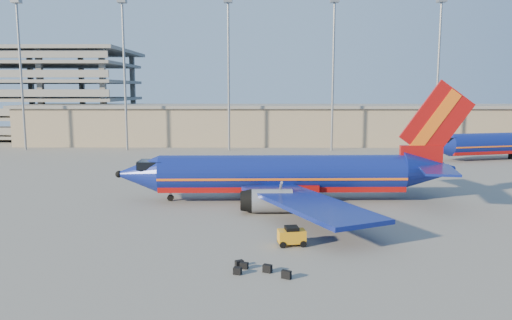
% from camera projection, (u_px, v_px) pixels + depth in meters
% --- Properties ---
extents(ground, '(220.00, 220.00, 0.00)m').
position_uv_depth(ground, '(249.00, 204.00, 51.96)').
color(ground, slate).
rests_on(ground, ground).
extents(terminal_building, '(122.00, 16.00, 8.50)m').
position_uv_depth(terminal_building, '(301.00, 124.00, 108.67)').
color(terminal_building, '#9D856C').
rests_on(terminal_building, ground).
extents(parking_garage, '(62.00, 32.00, 21.40)m').
position_uv_depth(parking_garage, '(8.00, 90.00, 124.22)').
color(parking_garage, slate).
rests_on(parking_garage, ground).
extents(light_mast_row, '(101.60, 1.60, 28.65)m').
position_uv_depth(light_mast_row, '(281.00, 59.00, 94.97)').
color(light_mast_row, gray).
rests_on(light_mast_row, ground).
extents(aircraft_main, '(37.95, 36.51, 12.85)m').
position_uv_depth(aircraft_main, '(290.00, 175.00, 53.24)').
color(aircraft_main, navy).
rests_on(aircraft_main, ground).
extents(baggage_tug, '(2.24, 1.54, 1.49)m').
position_uv_depth(baggage_tug, '(292.00, 236.00, 38.05)').
color(baggage_tug, orange).
rests_on(baggage_tug, ground).
extents(luggage_pile, '(3.76, 2.82, 0.53)m').
position_uv_depth(luggage_pile, '(256.00, 269.00, 32.57)').
color(luggage_pile, black).
rests_on(luggage_pile, ground).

